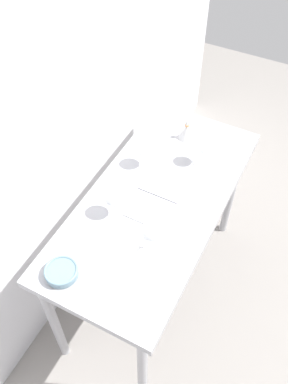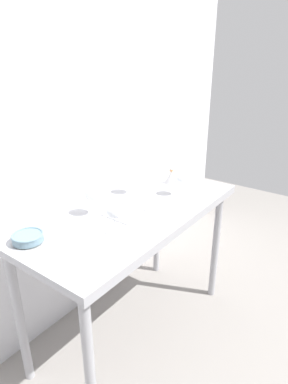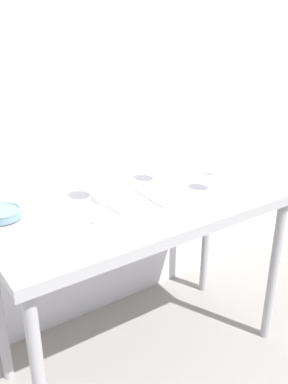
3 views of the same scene
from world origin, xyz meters
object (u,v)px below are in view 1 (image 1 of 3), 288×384
object	(u,v)px
wine_glass_near_left	(150,233)
open_notebook	(157,196)
wine_glass_near_right	(202,147)
wine_glass_far_left	(115,198)
tasting_sheet_upper	(112,255)
decanter_funnel	(186,132)
wine_glass_far_right	(146,150)
tasting_bowl	(61,272)

from	to	relation	value
wine_glass_near_left	open_notebook	xyz separation A→B (m)	(0.29, 0.11, -0.12)
wine_glass_near_right	open_notebook	xyz separation A→B (m)	(-0.33, 0.10, -0.11)
wine_glass_far_left	open_notebook	bearing A→B (deg)	-35.04
wine_glass_far_left	tasting_sheet_upper	xyz separation A→B (m)	(-0.21, -0.10, -0.12)
wine_glass_near_left	decanter_funnel	distance (m)	0.78
open_notebook	decanter_funnel	world-z (taller)	decanter_funnel
wine_glass_near_right	tasting_sheet_upper	bearing A→B (deg)	170.14
wine_glass_near_right	wine_glass_far_right	distance (m)	0.29
wine_glass_near_left	tasting_sheet_upper	distance (m)	0.21
tasting_sheet_upper	wine_glass_far_left	bearing A→B (deg)	1.83
wine_glass_near_left	tasting_bowl	bearing A→B (deg)	136.96
wine_glass_far_left	tasting_bowl	world-z (taller)	wine_glass_far_left
wine_glass_near_left	tasting_sheet_upper	world-z (taller)	wine_glass_near_left
open_notebook	tasting_sheet_upper	size ratio (longest dim) A/B	1.51
wine_glass_near_left	open_notebook	distance (m)	0.33
wine_glass_near_left	wine_glass_far_right	bearing A→B (deg)	29.35
wine_glass_near_right	open_notebook	size ratio (longest dim) A/B	0.45
wine_glass_far_left	tasting_sheet_upper	world-z (taller)	wine_glass_far_left
tasting_sheet_upper	open_notebook	bearing A→B (deg)	-28.10
wine_glass_far_left	open_notebook	xyz separation A→B (m)	(0.19, -0.13, -0.12)
wine_glass_near_right	tasting_bowl	world-z (taller)	wine_glass_near_right
tasting_bowl	decanter_funnel	bearing A→B (deg)	-6.55
wine_glass_near_right	decanter_funnel	xyz separation A→B (m)	(0.15, 0.15, -0.07)
wine_glass_far_right	tasting_sheet_upper	xyz separation A→B (m)	(-0.58, -0.13, -0.11)
tasting_bowl	open_notebook	bearing A→B (deg)	-16.41
wine_glass_far_right	tasting_sheet_upper	size ratio (longest dim) A/B	0.67
wine_glass_far_left	tasting_sheet_upper	bearing A→B (deg)	-154.39
wine_glass_far_right	decanter_funnel	size ratio (longest dim) A/B	1.20
tasting_sheet_upper	wine_glass_near_left	bearing A→B (deg)	-74.65
wine_glass_near_right	decanter_funnel	distance (m)	0.22
tasting_sheet_upper	decanter_funnel	distance (m)	0.88
wine_glass_near_right	open_notebook	distance (m)	0.36
tasting_bowl	decanter_funnel	distance (m)	1.07
wine_glass_near_left	tasting_bowl	xyz separation A→B (m)	(-0.30, 0.28, -0.10)
wine_glass_near_right	wine_glass_far_right	world-z (taller)	wine_glass_near_right
wine_glass_near_right	wine_glass_near_left	size ratio (longest dim) A/B	0.97
tasting_sheet_upper	wine_glass_far_right	bearing A→B (deg)	-11.50
wine_glass_far_left	wine_glass_far_right	xyz separation A→B (m)	(0.36, 0.02, -0.01)
wine_glass_near_left	tasting_bowl	world-z (taller)	wine_glass_near_left
tasting_sheet_upper	wine_glass_near_right	bearing A→B (deg)	-33.63
wine_glass_near_left	open_notebook	bearing A→B (deg)	20.12
wine_glass_far_right	open_notebook	xyz separation A→B (m)	(-0.18, -0.16, -0.11)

